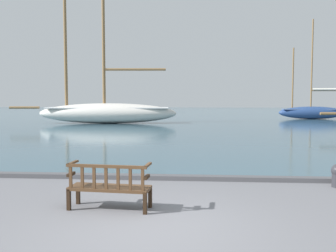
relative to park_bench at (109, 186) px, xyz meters
The scene contains 6 objects.
ground_plane 1.49m from the park_bench, 48.01° to the right, with size 160.00×160.00×0.00m, color slate.
harbor_water 42.96m from the park_bench, 88.74° to the left, with size 100.00×80.00×0.08m, color #385666.
quay_edge_kerb 2.98m from the park_bench, 71.36° to the left, with size 40.00×0.30×0.12m, color #4C4C50.
park_bench is the anchor object (origin of this frame).
sailboat_nearest_port 24.88m from the park_bench, 103.68° to the left, with size 14.30×3.40×14.89m.
sailboat_outer_port 35.33m from the park_bench, 67.27° to the left, with size 6.83×1.52×10.18m.
Camera 1 is at (0.76, -6.08, 2.18)m, focal length 40.00 mm.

